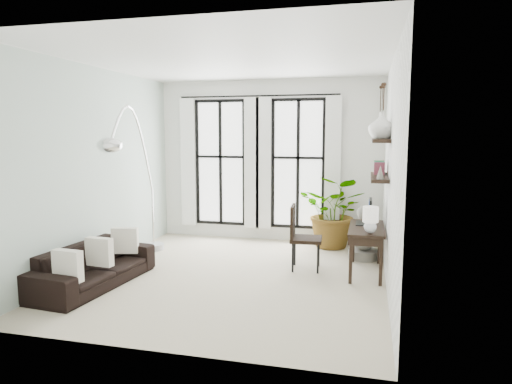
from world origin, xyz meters
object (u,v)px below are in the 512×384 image
(plant, at_px, (335,212))
(buddha, at_px, (364,236))
(desk_chair, at_px, (300,233))
(desk, at_px, (366,230))
(sofa, at_px, (94,266))
(arc_lamp, at_px, (133,142))

(plant, height_order, buddha, plant)
(desk_chair, bearing_deg, plant, 70.11)
(desk, bearing_deg, buddha, 92.49)
(sofa, bearing_deg, buddha, -52.39)
(plant, bearing_deg, desk_chair, -105.67)
(sofa, xyz_separation_m, desk, (3.75, 1.45, 0.40))
(desk, relative_size, desk_chair, 1.20)
(sofa, distance_m, desk_chair, 3.13)
(plant, bearing_deg, desk, -69.72)
(plant, height_order, desk_chair, plant)
(sofa, distance_m, arc_lamp, 2.01)
(sofa, xyz_separation_m, desk_chair, (2.73, 1.50, 0.30))
(plant, distance_m, desk, 1.69)
(desk, height_order, buddha, desk)
(sofa, distance_m, buddha, 4.39)
(plant, relative_size, desk, 1.11)
(desk, xyz_separation_m, buddha, (-0.04, 0.90, -0.30))
(sofa, relative_size, desk_chair, 1.94)
(desk_chair, relative_size, arc_lamp, 0.40)
(plant, xyz_separation_m, arc_lamp, (-3.06, -2.00, 1.33))
(plant, relative_size, buddha, 1.47)
(desk_chair, bearing_deg, desk, -6.79)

